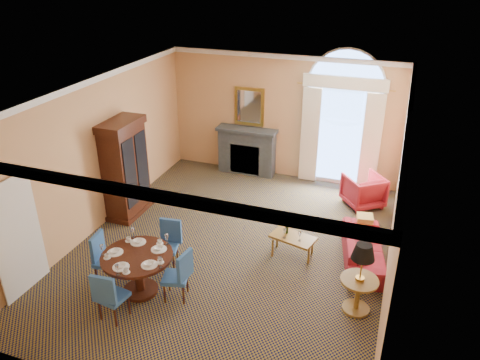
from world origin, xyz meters
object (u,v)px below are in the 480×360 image
(dining_table, at_px, (138,264))
(sofa, at_px, (364,249))
(armoire, at_px, (125,170))
(armchair, at_px, (363,190))
(coffee_table, at_px, (293,238))
(side_table, at_px, (361,270))

(dining_table, relative_size, sofa, 0.65)
(armoire, bearing_deg, sofa, -1.32)
(armchair, bearing_deg, coffee_table, 29.97)
(sofa, bearing_deg, side_table, 170.21)
(dining_table, height_order, coffee_table, dining_table)
(armoire, relative_size, dining_table, 1.81)
(armchair, distance_m, coffee_table, 2.77)
(coffee_table, bearing_deg, armoire, -171.23)
(coffee_table, relative_size, side_table, 0.74)
(side_table, bearing_deg, coffee_table, 140.01)
(dining_table, relative_size, armchair, 1.47)
(armoire, xyz_separation_m, side_table, (5.32, -1.57, -0.26))
(sofa, height_order, coffee_table, coffee_table)
(armchair, xyz_separation_m, coffee_table, (-1.06, -2.56, 0.02))
(dining_table, relative_size, coffee_table, 1.30)
(armoire, xyz_separation_m, armchair, (4.99, 2.16, -0.69))
(armchair, bearing_deg, dining_table, 16.53)
(side_table, bearing_deg, sofa, 91.98)
(sofa, distance_m, coffee_table, 1.38)
(dining_table, xyz_separation_m, side_table, (3.63, 0.81, 0.23))
(sofa, bearing_deg, armchair, -4.69)
(armchair, height_order, coffee_table, armchair)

